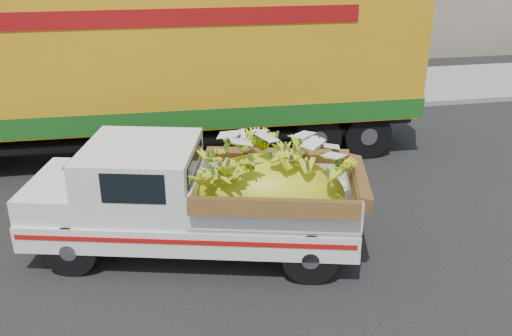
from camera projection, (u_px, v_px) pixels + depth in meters
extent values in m
plane|color=black|center=(218.00, 232.00, 10.13)|extent=(100.00, 100.00, 0.00)
cube|color=gray|center=(187.00, 117.00, 15.93)|extent=(60.00, 0.25, 0.15)
cube|color=gray|center=(182.00, 97.00, 17.82)|extent=(60.00, 4.00, 0.14)
cylinder|color=black|center=(71.00, 249.00, 8.80)|extent=(0.89, 0.45, 0.85)
cylinder|color=black|center=(103.00, 202.00, 10.30)|extent=(0.89, 0.45, 0.85)
cylinder|color=black|center=(310.00, 257.00, 8.59)|extent=(0.89, 0.45, 0.85)
cylinder|color=black|center=(308.00, 207.00, 10.09)|extent=(0.89, 0.45, 0.85)
cube|color=silver|center=(194.00, 216.00, 9.37)|extent=(5.57, 3.17, 0.44)
cube|color=#A50F0C|center=(183.00, 242.00, 8.47)|extent=(4.99, 1.31, 0.08)
cube|color=silver|center=(41.00, 218.00, 9.56)|extent=(0.58, 1.83, 0.16)
cube|color=silver|center=(62.00, 190.00, 9.33)|extent=(1.37, 1.97, 0.40)
cube|color=silver|center=(142.00, 175.00, 9.13)|extent=(2.14, 2.21, 1.01)
cube|color=black|center=(132.00, 189.00, 8.21)|extent=(0.93, 0.25, 0.47)
cube|color=silver|center=(276.00, 191.00, 9.10)|extent=(2.97, 2.49, 0.57)
ellipsoid|color=gold|center=(268.00, 197.00, 9.15)|extent=(2.64, 2.06, 1.43)
cylinder|color=black|center=(367.00, 135.00, 13.22)|extent=(1.11, 0.35, 1.10)
cylinder|color=black|center=(341.00, 109.00, 15.03)|extent=(1.11, 0.35, 1.10)
cylinder|color=black|center=(317.00, 138.00, 13.03)|extent=(1.11, 0.35, 1.10)
cylinder|color=black|center=(296.00, 112.00, 14.84)|extent=(1.11, 0.35, 1.10)
cube|color=black|center=(161.00, 123.00, 13.30)|extent=(12.02, 1.30, 0.36)
cube|color=#C68E13|center=(156.00, 54.00, 12.67)|extent=(11.82, 2.79, 2.84)
cube|color=#175117|center=(160.00, 105.00, 13.13)|extent=(11.88, 2.81, 0.45)
cube|color=maroon|center=(153.00, 18.00, 11.15)|extent=(8.40, 0.23, 0.35)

